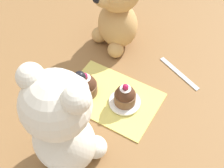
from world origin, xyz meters
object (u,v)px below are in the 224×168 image
teddy_bear_cream (63,124)px  cupcake_near_tan_bear (125,96)px  cupcake_near_cream_bear (85,86)px  teddy_bear_tan (117,8)px  saucer_plate (125,102)px  teaspoon (179,73)px

teddy_bear_cream → cupcake_near_tan_bear: 0.21m
cupcake_near_cream_bear → teddy_bear_tan: bearing=-82.9°
teddy_bear_tan → cupcake_near_tan_bear: size_ratio=3.82×
cupcake_near_cream_bear → saucer_plate: (-0.10, -0.02, -0.02)m
saucer_plate → cupcake_near_tan_bear: bearing=-90.0°
teddy_bear_cream → teddy_bear_tan: teddy_bear_cream is taller
teddy_bear_cream → cupcake_near_tan_bear: teddy_bear_cream is taller
teddy_bear_tan → saucer_plate: bearing=-32.8°
teddy_bear_tan → cupcake_near_tan_bear: teddy_bear_tan is taller
teddy_bear_cream → teaspoon: teddy_bear_cream is taller
teddy_bear_tan → cupcake_near_cream_bear: size_ratio=3.60×
cupcake_near_tan_bear → teddy_bear_tan: bearing=-54.7°
saucer_plate → teaspoon: bearing=-115.7°
teddy_bear_tan → teddy_bear_cream: bearing=-53.7°
teddy_bear_cream → teaspoon: 0.38m
cupcake_near_cream_bear → saucer_plate: cupcake_near_cream_bear is taller
teddy_bear_cream → cupcake_near_cream_bear: (0.07, -0.16, -0.11)m
saucer_plate → cupcake_near_tan_bear: 0.03m
teddy_bear_cream → cupcake_near_tan_bear: size_ratio=4.23×
cupcake_near_cream_bear → teaspoon: bearing=-134.7°
teddy_bear_cream → teddy_bear_tan: size_ratio=1.11×
saucer_plate → teaspoon: size_ratio=0.57×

